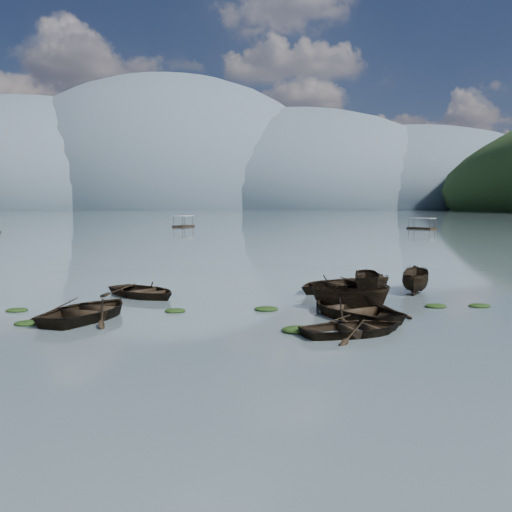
{
  "coord_description": "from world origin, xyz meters",
  "views": [
    {
      "loc": [
        -2.58,
        -18.21,
        4.66
      ],
      "look_at": [
        0.0,
        12.0,
        2.0
      ],
      "focal_mm": 40.0,
      "sensor_mm": 36.0,
      "label": 1
    }
  ],
  "objects": [
    {
      "name": "ground_plane",
      "position": [
        0.0,
        0.0,
        0.0
      ],
      "size": [
        2400.0,
        2400.0,
        0.0
      ],
      "primitive_type": "plane",
      "color": "slate"
    },
    {
      "name": "haze_mtn_a",
      "position": [
        -260.0,
        900.0,
        0.0
      ],
      "size": [
        520.0,
        520.0,
        280.0
      ],
      "primitive_type": "ellipsoid",
      "color": "#475666",
      "rests_on": "ground"
    },
    {
      "name": "haze_mtn_b",
      "position": [
        -60.0,
        900.0,
        0.0
      ],
      "size": [
        520.0,
        520.0,
        340.0
      ],
      "primitive_type": "ellipsoid",
      "color": "#475666",
      "rests_on": "ground"
    },
    {
      "name": "haze_mtn_c",
      "position": [
        140.0,
        900.0,
        0.0
      ],
      "size": [
        520.0,
        520.0,
        260.0
      ],
      "primitive_type": "ellipsoid",
      "color": "#475666",
      "rests_on": "ground"
    },
    {
      "name": "haze_mtn_d",
      "position": [
        320.0,
        900.0,
        0.0
      ],
      "size": [
        520.0,
        520.0,
        220.0
      ],
      "primitive_type": "ellipsoid",
      "color": "#475666",
      "rests_on": "ground"
    },
    {
      "name": "rowboat_1",
      "position": [
        -7.52,
        5.7,
        0.0
      ],
      "size": [
        5.35,
        6.11,
        1.05
      ],
      "primitive_type": "imported",
      "rotation": [
        0.0,
        0.0,
        2.73
      ],
      "color": "black",
      "rests_on": "ground"
    },
    {
      "name": "rowboat_2",
      "position": [
        3.72,
        6.52,
        0.0
      ],
      "size": [
        3.85,
        3.46,
        1.46
      ],
      "primitive_type": "imported",
      "rotation": [
        0.0,
        0.0,
        0.9
      ],
      "color": "black",
      "rests_on": "ground"
    },
    {
      "name": "rowboat_3",
      "position": [
        3.52,
        5.18,
        0.0
      ],
      "size": [
        5.36,
        6.12,
        1.06
      ],
      "primitive_type": "imported",
      "rotation": [
        0.0,
        0.0,
        3.55
      ],
      "color": "black",
      "rests_on": "ground"
    },
    {
      "name": "rowboat_4",
      "position": [
        2.76,
        1.84,
        0.0
      ],
      "size": [
        4.69,
        3.88,
        0.84
      ],
      "primitive_type": "imported",
      "rotation": [
        0.0,
        0.0,
        1.84
      ],
      "color": "black",
      "rests_on": "ground"
    },
    {
      "name": "rowboat_5",
      "position": [
        5.81,
        10.18,
        0.0
      ],
      "size": [
        2.05,
        4.25,
        1.58
      ],
      "primitive_type": "imported",
      "rotation": [
        0.0,
        0.0,
        -0.13
      ],
      "color": "black",
      "rests_on": "ground"
    },
    {
      "name": "rowboat_6",
      "position": [
        -5.9,
        11.26,
        0.0
      ],
      "size": [
        5.52,
        5.61,
        0.95
      ],
      "primitive_type": "imported",
      "rotation": [
        0.0,
        0.0,
        0.74
      ],
      "color": "black",
      "rests_on": "ground"
    },
    {
      "name": "rowboat_7",
      "position": [
        4.28,
        12.39,
        0.0
      ],
      "size": [
        6.31,
        6.02,
        1.06
      ],
      "primitive_type": "imported",
      "rotation": [
        0.0,
        0.0,
        5.36
      ],
      "color": "black",
      "rests_on": "ground"
    },
    {
      "name": "rowboat_8",
      "position": [
        8.67,
        11.73,
        0.0
      ],
      "size": [
        2.78,
        4.04,
        1.46
      ],
      "primitive_type": "imported",
      "rotation": [
        0.0,
        0.0,
        2.74
      ],
      "color": "black",
      "rests_on": "ground"
    },
    {
      "name": "weed_clump_0",
      "position": [
        -9.69,
        4.61,
        0.0
      ],
      "size": [
        1.01,
        0.83,
        0.22
      ],
      "primitive_type": "ellipsoid",
      "color": "black",
      "rests_on": "ground"
    },
    {
      "name": "weed_clump_1",
      "position": [
        -4.03,
        6.86,
        0.0
      ],
      "size": [
        0.94,
        0.75,
        0.21
      ],
      "primitive_type": "ellipsoid",
      "color": "black",
      "rests_on": "ground"
    },
    {
      "name": "weed_clump_2",
      "position": [
        0.77,
        2.4,
        0.0
      ],
      "size": [
        1.29,
        1.03,
        0.28
      ],
      "primitive_type": "ellipsoid",
      "color": "black",
      "rests_on": "ground"
    },
    {
      "name": "weed_clump_3",
      "position": [
        7.93,
        7.02,
        0.0
      ],
      "size": [
        1.0,
        0.84,
        0.22
      ],
      "primitive_type": "ellipsoid",
      "color": "black",
      "rests_on": "ground"
    },
    {
      "name": "weed_clump_4",
      "position": [
        9.99,
        6.94,
        0.0
      ],
      "size": [
        1.01,
        0.8,
        0.21
      ],
      "primitive_type": "ellipsoid",
      "color": "black",
      "rests_on": "ground"
    },
    {
      "name": "weed_clump_5",
      "position": [
        -11.05,
        7.62,
        0.0
      ],
      "size": [
        0.95,
        0.77,
        0.2
      ],
      "primitive_type": "ellipsoid",
      "color": "black",
      "rests_on": "ground"
    },
    {
      "name": "weed_clump_6",
      "position": [
        0.03,
        6.94,
        0.0
      ],
      "size": [
        1.09,
        0.91,
        0.23
      ],
      "primitive_type": "ellipsoid",
      "color": "black",
      "rests_on": "ground"
    },
    {
      "name": "weed_clump_7",
      "position": [
        3.53,
        9.26,
        0.0
      ],
      "size": [
        1.04,
        0.83,
        0.23
      ],
      "primitive_type": "ellipsoid",
      "color": "black",
      "rests_on": "ground"
    },
    {
      "name": "pontoon_centre",
      "position": [
        -7.91,
        110.57,
        0.0
      ],
      "size": [
        4.9,
        6.89,
        2.44
      ],
      "primitive_type": null,
      "rotation": [
        0.0,
        0.0,
        -0.4
      ],
      "color": "black",
      "rests_on": "ground"
    },
    {
      "name": "pontoon_right",
      "position": [
        40.95,
        94.57,
        0.0
      ],
      "size": [
        5.16,
        5.96,
        2.16
      ],
      "primitive_type": null,
      "rotation": [
        0.0,
        0.0,
        0.61
      ],
      "color": "black",
      "rests_on": "ground"
    }
  ]
}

